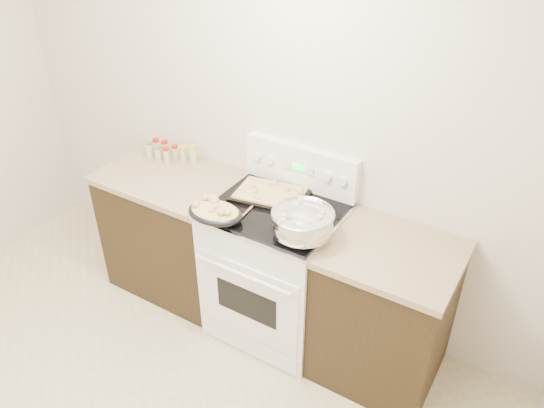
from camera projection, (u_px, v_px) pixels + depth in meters
The scene contains 9 objects.
counter_left at pixel (177, 230), 3.78m from camera, with size 0.93×0.67×0.92m.
counter_right at pixel (384, 312), 3.09m from camera, with size 0.73×0.67×0.92m.
kitchen_range at pixel (276, 267), 3.39m from camera, with size 0.78×0.73×1.22m.
mixing_bowl at pixel (303, 224), 2.87m from camera, with size 0.44×0.44×0.20m.
roasting_pan at pixel (215, 212), 3.02m from camera, with size 0.35×0.26×0.12m.
baking_sheet at pixel (271, 194), 3.25m from camera, with size 0.50×0.39×0.06m.
wooden_spoon at pixel (239, 217), 3.05m from camera, with size 0.05×0.28×0.04m.
blue_ladle at pixel (294, 234), 2.86m from camera, with size 0.18×0.25×0.11m.
spice_jars at pixel (168, 151), 3.68m from camera, with size 0.38×0.14×0.13m.
Camera 1 is at (1.70, -0.83, 2.67)m, focal length 35.00 mm.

